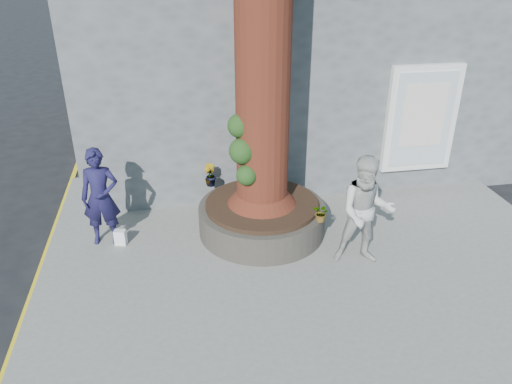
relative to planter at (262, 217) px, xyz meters
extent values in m
plane|color=black|center=(-0.80, -2.00, -0.41)|extent=(120.00, 120.00, 0.00)
cube|color=slate|center=(0.70, -1.00, -0.35)|extent=(9.00, 8.00, 0.12)
cube|color=yellow|center=(-3.85, -1.00, -0.41)|extent=(0.10, 30.00, 0.01)
cube|color=#535758|center=(1.70, 5.20, 2.59)|extent=(10.00, 8.00, 6.00)
cube|color=white|center=(3.50, 1.14, 1.29)|extent=(1.50, 0.12, 2.20)
cube|color=silver|center=(3.50, 1.08, 1.29)|extent=(1.25, 0.04, 1.95)
cube|color=silver|center=(3.50, 1.06, 1.39)|extent=(0.90, 0.02, 1.30)
cylinder|color=black|center=(0.00, 0.00, -0.03)|extent=(2.30, 2.30, 0.52)
cylinder|color=black|center=(0.00, 0.00, 0.27)|extent=(2.04, 2.04, 0.08)
cone|color=#461511|center=(0.00, 0.00, 0.66)|extent=(1.24, 1.24, 0.70)
sphere|color=#123613|center=(-0.38, -0.20, 1.41)|extent=(0.44, 0.44, 0.44)
sphere|color=#123613|center=(-0.32, -0.30, 1.01)|extent=(0.36, 0.36, 0.36)
sphere|color=#123613|center=(-0.40, -0.08, 1.81)|extent=(0.40, 0.40, 0.40)
imported|color=#18153A|center=(-2.80, 0.14, 0.59)|extent=(0.66, 0.45, 1.77)
imported|color=#B8B6B0|center=(1.46, -1.23, 0.65)|extent=(1.05, 0.90, 1.88)
cube|color=white|center=(-2.54, -0.02, -0.15)|extent=(0.23, 0.17, 0.28)
imported|color=gray|center=(-0.11, 0.85, 0.48)|extent=(0.21, 0.22, 0.35)
imported|color=gray|center=(-0.85, 0.85, 0.53)|extent=(0.33, 0.33, 0.44)
imported|color=gray|center=(-0.85, 0.85, 0.48)|extent=(0.28, 0.28, 0.35)
imported|color=gray|center=(0.85, -0.85, 0.46)|extent=(0.37, 0.38, 0.31)
camera|label=1|loc=(-1.50, -7.79, 4.54)|focal=35.00mm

